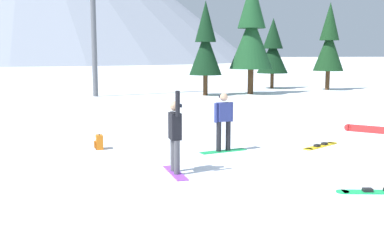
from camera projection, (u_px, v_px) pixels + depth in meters
name	position (u px, v px, depth m)	size (l,w,h in m)	color
ground_plane	(296.00, 173.00, 11.21)	(800.00, 800.00, 0.00)	white
snowboarder_foreground	(175.00, 134.00, 11.01)	(0.32, 1.46, 2.05)	#993FD8
snowboarder_midground	(224.00, 121.00, 13.51)	(1.50, 0.53, 1.76)	#19B259
loose_snowboard_far_spare	(368.00, 129.00, 16.93)	(1.22, 1.32, 0.26)	red
loose_snowboard_near_right	(378.00, 192.00, 9.60)	(1.77, 0.77, 0.09)	#19B259
loose_snowboard_near_left	(321.00, 146.00, 14.41)	(1.68, 1.07, 0.09)	yellow
backpack_orange	(99.00, 142.00, 13.95)	(0.27, 0.33, 0.47)	orange
pine_tree_short	(206.00, 44.00, 31.68)	(2.29, 2.29, 6.56)	#472D19
pine_tree_young	(329.00, 42.00, 36.66)	(2.41, 2.41, 7.02)	#472D19
pine_tree_leaning	(273.00, 50.00, 38.27)	(2.60, 2.60, 5.89)	#472D19
pine_tree_twin	(251.00, 31.00, 32.64)	(3.12, 3.12, 8.32)	#472D19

